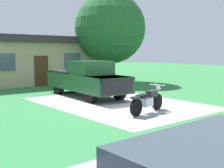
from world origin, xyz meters
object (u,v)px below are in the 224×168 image
motorcycle (148,101)px  shade_tree (110,28)px  neighbor_house (26,60)px  pickup_truck (86,79)px

motorcycle → shade_tree: 12.25m
motorcycle → neighbor_house: size_ratio=0.23×
motorcycle → pickup_truck: bearing=84.1°
motorcycle → neighbor_house: neighbor_house is taller
pickup_truck → neighbor_house: bearing=87.9°
motorcycle → pickup_truck: size_ratio=0.38×
pickup_truck → shade_tree: bearing=41.3°
neighbor_house → shade_tree: bearing=-33.3°
pickup_truck → neighbor_house: size_ratio=0.60×
pickup_truck → neighbor_house: 8.50m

